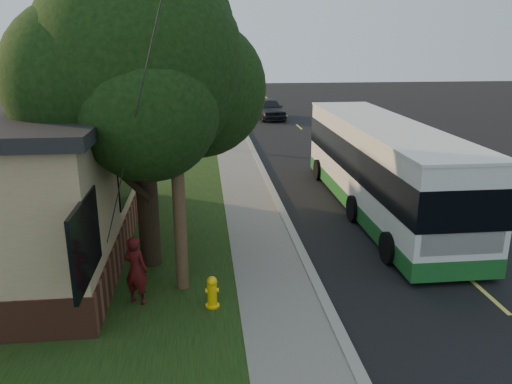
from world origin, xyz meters
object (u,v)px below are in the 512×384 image
fire_hydrant (212,292)px  bare_tree_far (198,90)px  leafy_tree (141,70)px  traffic_signal (238,72)px  dumpster (48,192)px  distant_car (269,108)px  bare_tree_near (188,109)px  skateboarder (136,270)px  transit_bus (381,165)px  utility_pole (174,100)px

fire_hydrant → bare_tree_far: 30.04m
leafy_tree → traffic_signal: bearing=81.5°
dumpster → distant_car: size_ratio=0.37×
bare_tree_near → traffic_signal: bearing=76.0°
bare_tree_far → traffic_signal: size_ratio=0.73×
dumpster → distant_car: distant_car is taller
skateboarder → dumpster: 8.28m
transit_bus → dumpster: 11.88m
bare_tree_near → bare_tree_far: bare_tree_near is taller
bare_tree_far → leafy_tree: bearing=-92.5°
fire_hydrant → utility_pole: utility_pole is taller
bare_tree_far → transit_bus: 24.67m
bare_tree_far → dumpster: bare_tree_far is taller
bare_tree_near → skateboarder: size_ratio=2.63×
skateboarder → leafy_tree: bearing=-65.6°
bare_tree_near → traffic_signal: (4.00, 16.00, 1.01)m
utility_pole → leafy_tree: utility_pole is taller
utility_pole → bare_tree_near: 17.19m
bare_tree_near → traffic_signal: traffic_signal is taller
traffic_signal → dumpster: traffic_signal is taller
bare_tree_near → utility_pole: bearing=-89.3°
transit_bus → distant_car: transit_bus is taller
skateboarder → transit_bus: bearing=-115.3°
traffic_signal → transit_bus: (2.97, -27.80, -1.48)m
leafy_tree → utility_pole: bearing=-62.4°
skateboarder → dumpster: (-3.97, 7.26, -0.23)m
traffic_signal → skateboarder: traffic_signal is taller
leafy_tree → traffic_signal: 31.76m
leafy_tree → traffic_signal: (4.67, 31.35, -2.00)m
leafy_tree → skateboarder: (-0.14, -2.28, -4.28)m
bare_tree_far → dumpster: bearing=-103.3°
transit_bus → distant_car: size_ratio=2.52×
traffic_signal → skateboarder: size_ratio=3.36×
bare_tree_near → dumpster: bare_tree_near is taller
leafy_tree → distant_car: leafy_tree is taller
bare_tree_near → traffic_signal: 16.52m
skateboarder → utility_pole: bearing=-120.1°
fire_hydrant → distant_car: bearing=79.9°
leafy_tree → transit_bus: leafy_tree is taller
fire_hydrant → dumpster: 9.51m
utility_pole → distant_car: size_ratio=1.96×
traffic_signal → distant_car: traffic_signal is taller
bare_tree_near → dumpster: bearing=-114.7°
utility_pole → transit_bus: 9.04m
bare_tree_near → skateboarder: bare_tree_near is taller
bare_tree_near → dumpster: 11.52m
transit_bus → skateboarder: bearing=-143.1°
leafy_tree → bare_tree_near: leafy_tree is taller
traffic_signal → transit_bus: bearing=-83.9°
fire_hydrant → leafy_tree: bearing=120.7°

